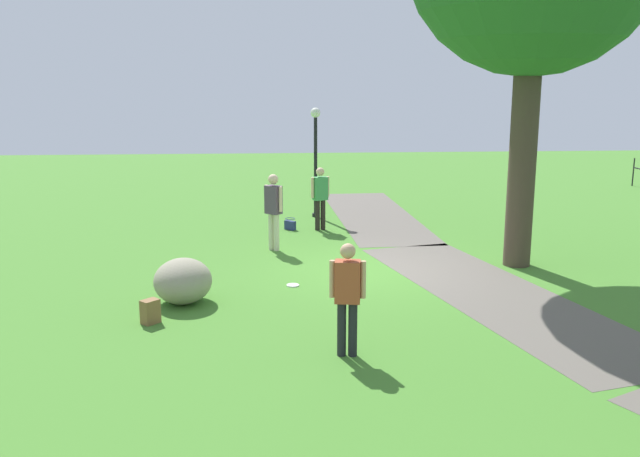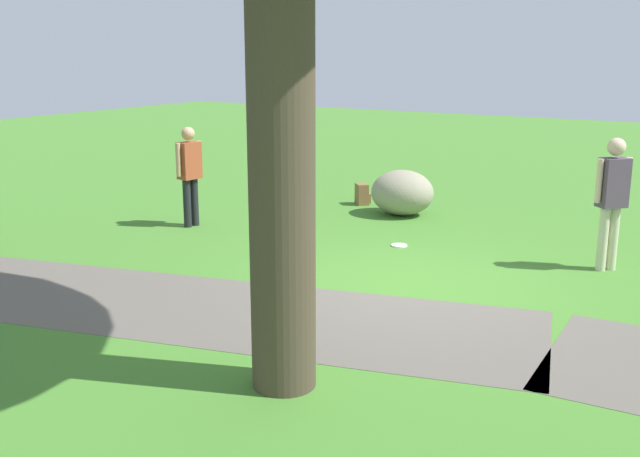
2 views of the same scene
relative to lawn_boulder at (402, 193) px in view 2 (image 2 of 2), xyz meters
The scene contains 7 objects.
ground_plane 4.20m from the lawn_boulder, 117.34° to the left, with size 48.00×48.00×0.00m, color #437C2B.
footpath_segment_mid 5.75m from the lawn_boulder, 90.42° to the left, with size 8.29×4.04×0.01m.
lawn_boulder is the anchor object (origin of this frame).
man_near_boulder 4.22m from the lawn_boulder, 156.61° to the left, with size 0.42×0.43×1.79m.
passerby_on_path 3.78m from the lawn_boulder, 45.03° to the left, with size 0.30×0.51×1.67m.
backpack_by_boulder 1.14m from the lawn_boulder, 22.20° to the right, with size 0.35×0.35×0.40m.
frisbee_on_grass 2.22m from the lawn_boulder, 114.49° to the left, with size 0.25×0.25×0.02m.
Camera 2 is at (-3.68, 8.24, 2.94)m, focal length 41.92 mm.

